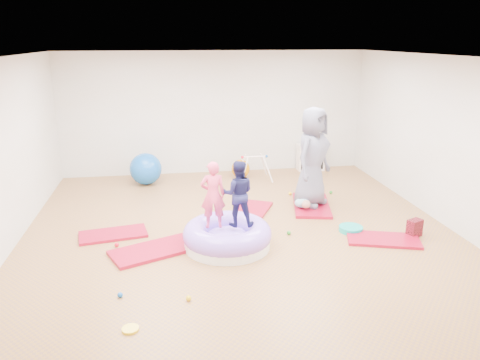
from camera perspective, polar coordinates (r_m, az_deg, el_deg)
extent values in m
cube|color=olive|center=(7.47, 0.37, -7.28)|extent=(7.00, 8.00, 0.01)
cube|color=silver|center=(6.82, 0.41, 14.70)|extent=(7.00, 8.00, 0.01)
cube|color=silver|center=(10.91, -3.11, 8.14)|extent=(7.00, 0.01, 2.80)
cube|color=silver|center=(3.39, 11.90, -12.98)|extent=(7.00, 0.01, 2.80)
cube|color=silver|center=(8.33, 24.94, 3.81)|extent=(0.01, 8.00, 2.80)
cube|color=#9F0026|center=(7.18, -10.45, -8.43)|extent=(1.40, 1.08, 0.05)
cube|color=#9F0026|center=(7.89, -15.20, -6.40)|extent=(1.14, 0.71, 0.04)
cube|color=#9F0026|center=(8.57, 1.30, -3.86)|extent=(1.01, 1.27, 0.05)
cube|color=#9F0026|center=(7.76, 17.07, -6.94)|extent=(1.23, 0.86, 0.05)
cube|color=#9F0026|center=(8.97, 8.70, -3.05)|extent=(0.93, 1.42, 0.05)
cylinder|color=white|center=(7.22, -1.57, -7.57)|extent=(1.31, 1.31, 0.15)
torus|color=#9267F1|center=(7.16, -1.57, -6.57)|extent=(1.36, 1.36, 0.36)
ellipsoid|color=#9267F1|center=(7.19, -1.57, -7.18)|extent=(0.72, 0.72, 0.32)
imported|color=#EF426C|center=(6.88, -3.33, -1.43)|extent=(0.38, 0.25, 1.02)
imported|color=#181844|center=(6.94, -0.26, -1.28)|extent=(0.54, 0.45, 1.01)
imported|color=slate|center=(8.69, 8.83, 2.81)|extent=(1.05, 1.04, 1.84)
ellipsoid|color=#84B4CA|center=(8.72, 7.75, -2.76)|extent=(0.34, 0.22, 0.19)
sphere|color=tan|center=(8.57, 8.06, -2.96)|extent=(0.16, 0.16, 0.16)
sphere|color=red|center=(7.46, -14.80, -7.65)|extent=(0.07, 0.07, 0.07)
sphere|color=yellow|center=(5.89, -6.30, -14.14)|extent=(0.07, 0.07, 0.07)
sphere|color=#1155B5|center=(6.11, -14.41, -13.43)|extent=(0.07, 0.07, 0.07)
sphere|color=yellow|center=(9.57, 6.13, -1.63)|extent=(0.07, 0.07, 0.07)
sphere|color=#268726|center=(9.76, 11.01, -1.48)|extent=(0.07, 0.07, 0.07)
sphere|color=#268726|center=(7.68, 5.97, -6.42)|extent=(0.07, 0.07, 0.07)
sphere|color=#1155B5|center=(10.34, -11.42, 1.34)|extent=(0.69, 0.69, 0.69)
sphere|color=orange|center=(10.65, 0.08, 1.38)|extent=(0.42, 0.42, 0.42)
cylinder|color=white|center=(10.16, 0.57, 1.13)|extent=(0.21, 0.22, 0.56)
cylinder|color=white|center=(10.61, 0.14, 1.83)|extent=(0.21, 0.22, 0.56)
cylinder|color=white|center=(10.25, 3.45, 1.26)|extent=(0.21, 0.22, 0.56)
cylinder|color=white|center=(10.70, 2.90, 1.94)|extent=(0.21, 0.22, 0.56)
cylinder|color=white|center=(10.37, 1.78, 2.85)|extent=(0.54, 0.03, 0.03)
sphere|color=red|center=(10.32, 0.29, 2.80)|extent=(0.07, 0.07, 0.07)
sphere|color=#1155B5|center=(10.42, 3.25, 2.91)|extent=(0.07, 0.07, 0.07)
cube|color=white|center=(11.40, 8.59, 2.79)|extent=(0.63, 0.31, 0.63)
cube|color=black|center=(11.26, 8.82, 2.61)|extent=(0.54, 0.02, 0.54)
cube|color=white|center=(11.35, 8.66, 2.73)|extent=(0.02, 0.22, 0.56)
cube|color=white|center=(11.35, 8.66, 2.73)|extent=(0.56, 0.22, 0.02)
cylinder|color=#0EA599|center=(7.97, 13.35, -5.82)|extent=(0.39, 0.39, 0.09)
cube|color=maroon|center=(8.06, 20.50, -5.50)|extent=(0.28, 0.24, 0.28)
cylinder|color=yellow|center=(5.50, -13.22, -17.28)|extent=(0.19, 0.19, 0.03)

